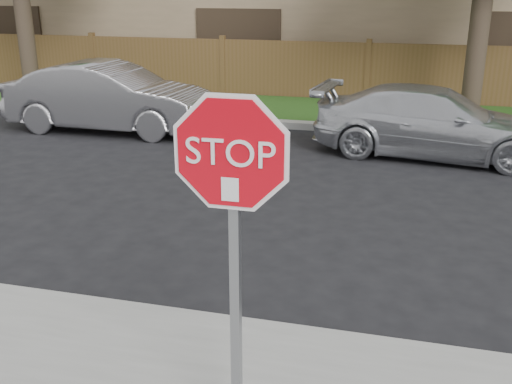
# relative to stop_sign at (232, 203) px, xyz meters

# --- Properties ---
(ground) EXTENTS (90.00, 90.00, 0.00)m
(ground) POSITION_rel_stop_sign_xyz_m (-0.14, 1.48, -1.83)
(ground) COLOR black
(ground) RESTS_ON ground
(far_curb) EXTENTS (70.00, 0.30, 0.15)m
(far_curb) POSITION_rel_stop_sign_xyz_m (-0.14, 9.63, -1.75)
(far_curb) COLOR gray
(far_curb) RESTS_ON ground
(grass_strip) EXTENTS (70.00, 3.00, 0.12)m
(grass_strip) POSITION_rel_stop_sign_xyz_m (-0.14, 11.28, -1.77)
(grass_strip) COLOR #1E4714
(grass_strip) RESTS_ON ground
(fence) EXTENTS (70.00, 0.12, 1.60)m
(fence) POSITION_rel_stop_sign_xyz_m (-0.14, 12.88, -1.03)
(fence) COLOR brown
(fence) RESTS_ON ground
(stop_sign) EXTENTS (1.01, 0.13, 2.55)m
(stop_sign) POSITION_rel_stop_sign_xyz_m (0.00, 0.00, 0.00)
(stop_sign) COLOR gray
(stop_sign) RESTS_ON sidewalk_near
(sedan_left) EXTENTS (4.49, 1.60, 1.48)m
(sedan_left) POSITION_rel_stop_sign_xyz_m (-5.30, 8.39, -1.09)
(sedan_left) COLOR #9E9DA1
(sedan_left) RESTS_ON ground
(sedan_right) EXTENTS (4.59, 2.29, 1.28)m
(sedan_right) POSITION_rel_stop_sign_xyz_m (1.47, 8.07, -1.19)
(sedan_right) COLOR silver
(sedan_right) RESTS_ON ground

